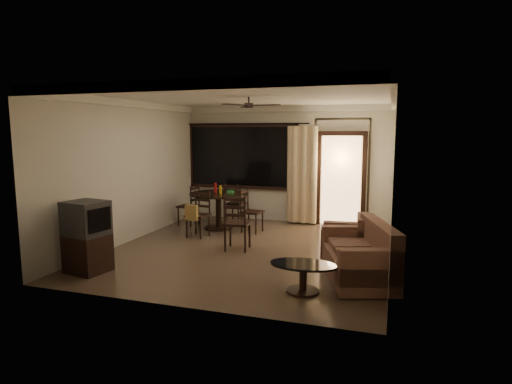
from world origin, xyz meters
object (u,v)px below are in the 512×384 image
(armchair, at_px, (347,242))
(dining_chair_north, at_px, (235,211))
(dining_chair_east, at_px, (252,219))
(dining_chair_south, at_px, (198,222))
(dining_table, at_px, (219,201))
(sofa, at_px, (362,258))
(coffee_table, at_px, (303,273))
(side_chair, at_px, (237,233))
(dining_chair_west, at_px, (189,213))
(tv_cabinet, at_px, (87,237))

(armchair, bearing_deg, dining_chair_north, 135.95)
(dining_chair_east, bearing_deg, armchair, -116.10)
(dining_chair_south, bearing_deg, dining_chair_north, 90.00)
(dining_table, relative_size, sofa, 0.74)
(dining_chair_east, bearing_deg, dining_chair_north, 46.76)
(dining_table, xyz_separation_m, dining_chair_south, (-0.12, -0.85, -0.34))
(sofa, relative_size, coffee_table, 1.91)
(dining_table, bearing_deg, dining_chair_east, -7.85)
(side_chair, bearing_deg, dining_chair_north, -74.76)
(dining_table, xyz_separation_m, sofa, (3.34, -2.52, -0.31))
(dining_chair_west, relative_size, dining_chair_east, 1.00)
(dining_table, relative_size, dining_chair_north, 1.37)
(dining_chair_east, bearing_deg, tv_cabinet, 162.10)
(dining_chair_south, distance_m, side_chair, 1.33)
(dining_chair_north, xyz_separation_m, side_chair, (0.91, -2.32, 0.03))
(sofa, distance_m, coffee_table, 1.05)
(dining_table, relative_size, side_chair, 1.24)
(dining_chair_south, relative_size, side_chair, 0.90)
(sofa, bearing_deg, dining_table, 125.04)
(side_chair, bearing_deg, dining_chair_west, -48.41)
(armchair, relative_size, side_chair, 0.78)
(dining_table, xyz_separation_m, armchair, (3.04, -1.60, -0.32))
(dining_chair_south, xyz_separation_m, coffee_table, (2.73, -2.42, -0.04))
(dining_chair_west, height_order, armchair, dining_chair_west)
(dining_chair_east, bearing_deg, dining_chair_west, 89.88)
(armchair, bearing_deg, dining_chair_south, 161.59)
(sofa, xyz_separation_m, coffee_table, (-0.72, -0.75, -0.07))
(tv_cabinet, distance_m, side_chair, 2.63)
(dining_chair_south, distance_m, sofa, 3.84)
(dining_chair_east, xyz_separation_m, sofa, (2.51, -2.40, 0.05))
(tv_cabinet, xyz_separation_m, coffee_table, (3.39, 0.17, -0.29))
(coffee_table, relative_size, side_chair, 0.87)
(dining_chair_west, relative_size, dining_chair_north, 1.00)
(dining_table, bearing_deg, side_chair, -56.48)
(armchair, distance_m, coffee_table, 1.73)
(dining_chair_north, relative_size, sofa, 0.54)
(side_chair, bearing_deg, tv_cabinet, 40.53)
(tv_cabinet, distance_m, armchair, 4.24)
(dining_chair_south, bearing_deg, dining_table, 89.91)
(dining_chair_east, distance_m, coffee_table, 3.63)
(dining_chair_east, xyz_separation_m, dining_chair_south, (-0.95, -0.74, 0.02))
(tv_cabinet, bearing_deg, sofa, 22.41)
(dining_chair_west, height_order, sofa, dining_chair_west)
(sofa, height_order, side_chair, side_chair)
(dining_chair_west, height_order, coffee_table, dining_chair_west)
(dining_chair_north, bearing_deg, dining_chair_west, 43.99)
(dining_chair_east, relative_size, armchair, 1.15)
(tv_cabinet, relative_size, armchair, 1.36)
(coffee_table, distance_m, side_chair, 2.36)
(dining_table, height_order, dining_chair_west, dining_table)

